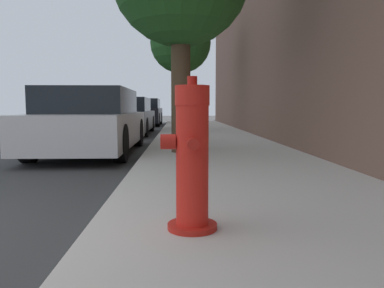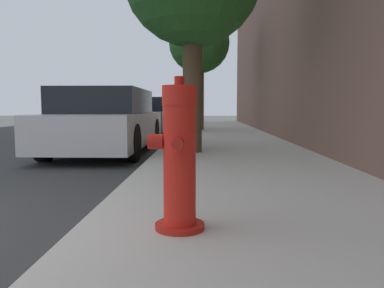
{
  "view_description": "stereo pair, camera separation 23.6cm",
  "coord_description": "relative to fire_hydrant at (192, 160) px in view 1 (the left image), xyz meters",
  "views": [
    {
      "loc": [
        2.58,
        -2.02,
        0.93
      ],
      "look_at": [
        2.71,
        1.51,
        0.59
      ],
      "focal_mm": 35.0,
      "sensor_mm": 36.0,
      "label": 1
    },
    {
      "loc": [
        2.82,
        -2.02,
        0.93
      ],
      "look_at": [
        2.71,
        1.51,
        0.59
      ],
      "focal_mm": 35.0,
      "sensor_mm": 36.0,
      "label": 2
    }
  ],
  "objects": [
    {
      "name": "street_tree_far",
      "position": [
        -0.01,
        10.73,
        2.49
      ],
      "size": [
        2.08,
        2.08,
        4.02
      ],
      "color": "brown",
      "rests_on": "sidewalk_slab"
    },
    {
      "name": "parked_car_far",
      "position": [
        -1.91,
        17.21,
        0.07
      ],
      "size": [
        1.79,
        4.19,
        1.37
      ],
      "color": "black",
      "rests_on": "ground_plane"
    },
    {
      "name": "fire_hydrant",
      "position": [
        0.0,
        0.0,
        0.0
      ],
      "size": [
        0.36,
        0.36,
        0.96
      ],
      "color": "red",
      "rests_on": "sidewalk_slab"
    },
    {
      "name": "parked_car_mid",
      "position": [
        -1.98,
        10.91,
        0.02
      ],
      "size": [
        1.85,
        4.54,
        1.27
      ],
      "color": "#4C5156",
      "rests_on": "ground_plane"
    },
    {
      "name": "sidewalk_slab",
      "position": [
        0.7,
        -0.31,
        -0.52
      ],
      "size": [
        2.76,
        40.0,
        0.16
      ],
      "color": "beige",
      "rests_on": "ground_plane"
    },
    {
      "name": "parked_car_near",
      "position": [
        -1.84,
        5.34,
        0.03
      ],
      "size": [
        1.74,
        4.38,
        1.3
      ],
      "color": "silver",
      "rests_on": "ground_plane"
    }
  ]
}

